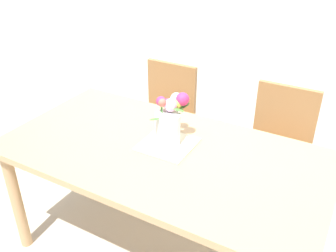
{
  "coord_description": "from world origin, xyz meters",
  "views": [
    {
      "loc": [
        0.87,
        -1.47,
        1.88
      ],
      "look_at": [
        0.0,
        0.06,
        0.89
      ],
      "focal_mm": 40.03,
      "sensor_mm": 36.0,
      "label": 1
    }
  ],
  "objects_px": {
    "chair_right": "(278,142)",
    "dining_table": "(162,163)",
    "chair_left": "(165,113)",
    "flower_vase": "(170,120)"
  },
  "relations": [
    {
      "from": "chair_right",
      "to": "dining_table",
      "type": "bearing_deg",
      "value": 60.95
    },
    {
      "from": "dining_table",
      "to": "chair_left",
      "type": "height_order",
      "value": "chair_left"
    },
    {
      "from": "dining_table",
      "to": "chair_right",
      "type": "bearing_deg",
      "value": 60.95
    },
    {
      "from": "chair_left",
      "to": "chair_right",
      "type": "distance_m",
      "value": 0.9
    },
    {
      "from": "chair_right",
      "to": "flower_vase",
      "type": "bearing_deg",
      "value": 58.34
    },
    {
      "from": "dining_table",
      "to": "chair_right",
      "type": "xyz_separation_m",
      "value": [
        0.45,
        0.81,
        -0.16
      ]
    },
    {
      "from": "dining_table",
      "to": "flower_vase",
      "type": "xyz_separation_m",
      "value": [
        0.0,
        0.08,
        0.23
      ]
    },
    {
      "from": "chair_right",
      "to": "flower_vase",
      "type": "height_order",
      "value": "flower_vase"
    },
    {
      "from": "dining_table",
      "to": "chair_right",
      "type": "distance_m",
      "value": 0.94
    },
    {
      "from": "chair_left",
      "to": "flower_vase",
      "type": "xyz_separation_m",
      "value": [
        0.45,
        -0.73,
        0.4
      ]
    }
  ]
}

